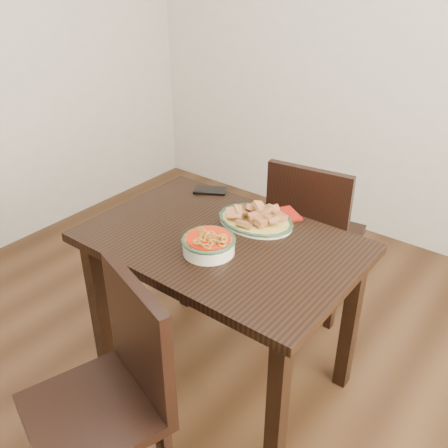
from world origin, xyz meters
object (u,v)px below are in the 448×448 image
Objects in this scene: dining_table at (221,261)px; chair_near at (114,387)px; fish_plate at (256,214)px; smartphone at (210,190)px; noodle_bowl at (209,242)px; chair_far at (312,231)px.

dining_table is 1.25× the size of chair_near.
fish_plate is 2.16× the size of smartphone.
smartphone is at bearing 128.46° from noodle_bowl.
chair_near is 5.73× the size of smartphone.
chair_near reaches higher than smartphone.
chair_near is at bearing 81.19° from chair_far.
dining_table is at bearing -74.80° from smartphone.
noodle_bowl is (-0.03, 0.55, 0.29)m from chair_near.
chair_near is 2.65× the size of fish_plate.
fish_plate reaches higher than dining_table.
dining_table is 0.46m from smartphone.
noodle_bowl is (-0.01, -0.30, -0.00)m from fish_plate.
dining_table is 0.19m from noodle_bowl.
chair_far is 4.19× the size of noodle_bowl.
chair_far is 0.84m from noodle_bowl.
fish_plate is 0.37m from smartphone.
dining_table is 0.25m from fish_plate.
dining_table is at bearing 102.32° from noodle_bowl.
smartphone is at bearing 34.68° from chair_far.
chair_far is 1.00× the size of chair_near.
fish_plate is at bearing -48.77° from smartphone.
chair_far is 0.56m from fish_plate.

